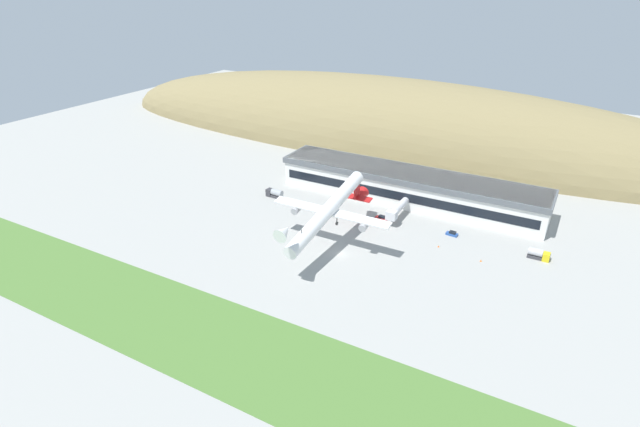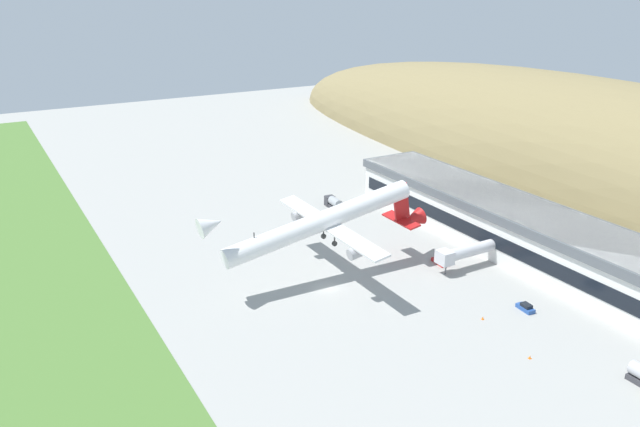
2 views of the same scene
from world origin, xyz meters
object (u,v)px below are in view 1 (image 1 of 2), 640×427
cargo_airplane (329,211)px  fuel_truck (275,193)px  jetway_0 (397,209)px  traffic_cone_1 (481,260)px  terminal_building (409,185)px  traffic_cone_0 (439,246)px  service_car_1 (452,234)px  box_truck (538,254)px  service_car_0 (382,218)px

cargo_airplane → fuel_truck: bearing=146.4°
jetway_0 → traffic_cone_1: jetway_0 is taller
terminal_building → fuel_truck: bearing=-155.1°
jetway_0 → traffic_cone_0: 21.60m
jetway_0 → service_car_1: bearing=-5.1°
terminal_building → box_truck: terminal_building is taller
service_car_1 → terminal_building: bearing=139.8°
service_car_1 → traffic_cone_0: bearing=-99.2°
terminal_building → fuel_truck: size_ratio=13.88×
box_truck → terminal_building: bearing=157.1°
jetway_0 → fuel_truck: 47.11m
terminal_building → fuel_truck: (-44.86, -20.78, -4.88)m
fuel_truck → box_truck: size_ratio=1.14×
terminal_building → service_car_1: (21.63, -18.27, -5.85)m
traffic_cone_1 → box_truck: bearing=34.2°
cargo_airplane → service_car_1: cargo_airplane is taller
box_truck → traffic_cone_1: (-14.32, -9.73, -1.20)m
terminal_building → traffic_cone_1: 45.32m
cargo_airplane → traffic_cone_1: size_ratio=89.96×
service_car_0 → traffic_cone_1: bearing=-17.2°
traffic_cone_0 → service_car_0: bearing=158.6°
traffic_cone_0 → terminal_building: bearing=126.0°
terminal_building → jetway_0: (2.00, -16.53, -2.45)m
jetway_0 → service_car_0: size_ratio=3.41×
service_car_1 → traffic_cone_0: service_car_1 is taller
terminal_building → jetway_0: bearing=-83.1°
jetway_0 → terminal_building: bearing=96.9°
service_car_0 → cargo_airplane: bearing=-105.2°
traffic_cone_1 → service_car_1: bearing=135.4°
jetway_0 → service_car_0: bearing=-153.1°
terminal_building → service_car_0: terminal_building is taller
traffic_cone_1 → terminal_building: bearing=138.2°
cargo_airplane → box_truck: 63.08m
cargo_airplane → box_truck: bearing=22.8°
traffic_cone_0 → box_truck: bearing=15.2°
fuel_truck → traffic_cone_1: 78.87m
traffic_cone_1 → service_car_0: bearing=162.8°
traffic_cone_0 → traffic_cone_1: bearing=-9.5°
fuel_truck → box_truck: bearing=0.4°
jetway_0 → service_car_1: jetway_0 is taller
terminal_building → box_truck: 52.12m
jetway_0 → fuel_truck: jetway_0 is taller
service_car_0 → fuel_truck: 42.38m
cargo_airplane → fuel_truck: (-35.39, 23.52, -10.93)m
jetway_0 → box_truck: (45.78, -3.68, -2.51)m
service_car_0 → traffic_cone_1: 37.67m
terminal_building → box_truck: (47.78, -20.21, -4.96)m
fuel_truck → traffic_cone_0: fuel_truck is taller
service_car_0 → box_truck: size_ratio=0.70×
service_car_1 → box_truck: 26.24m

